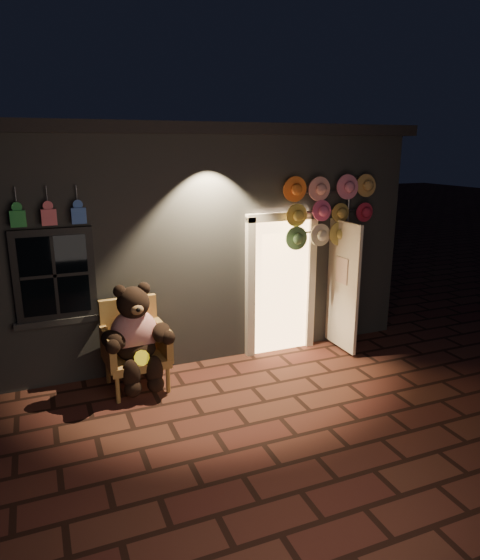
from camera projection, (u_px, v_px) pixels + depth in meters
ground at (235, 408)px, 6.19m from camera, size 60.00×60.00×0.00m
shop_building at (155, 224)px, 9.30m from camera, size 7.30×5.95×3.51m
wicker_armchair at (134, 344)px, 6.65m from camera, size 0.85×0.77×1.18m
teddy_bear at (136, 336)px, 6.48m from camera, size 1.00×0.79×1.37m
hat_rack at (329, 212)px, 7.52m from camera, size 1.52×0.22×2.69m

